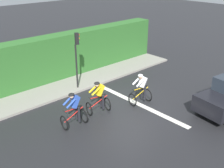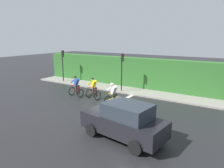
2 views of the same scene
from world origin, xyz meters
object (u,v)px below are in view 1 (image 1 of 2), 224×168
at_px(cyclist_second, 99,98).
at_px(cyclist_mid, 141,89).
at_px(traffic_light_near_crossing, 77,53).
at_px(cyclist_lead, 74,110).

distance_m(cyclist_second, cyclist_mid, 2.36).
bearing_deg(traffic_light_near_crossing, cyclist_second, 163.34).
bearing_deg(cyclist_second, cyclist_mid, -108.01).
distance_m(cyclist_lead, traffic_light_near_crossing, 4.22).
height_order(cyclist_lead, cyclist_mid, same).
height_order(cyclist_mid, traffic_light_near_crossing, traffic_light_near_crossing).
xyz_separation_m(cyclist_second, traffic_light_near_crossing, (2.92, -0.87, 1.43)).
height_order(cyclist_second, traffic_light_near_crossing, traffic_light_near_crossing).
relative_size(cyclist_second, traffic_light_near_crossing, 0.50).
bearing_deg(traffic_light_near_crossing, cyclist_mid, -159.38).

